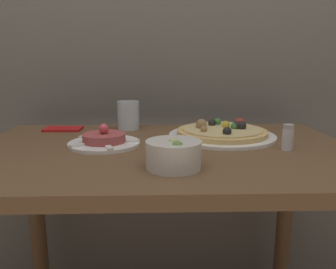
{
  "coord_description": "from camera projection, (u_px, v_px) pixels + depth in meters",
  "views": [
    {
      "loc": [
        -0.01,
        -0.56,
        1.03
      ],
      "look_at": [
        0.01,
        0.33,
        0.83
      ],
      "focal_mm": 35.0,
      "sensor_mm": 36.0,
      "label": 1
    }
  ],
  "objects": [
    {
      "name": "dining_table",
      "position": [
        163.0,
        190.0,
        0.97
      ],
      "size": [
        1.11,
        0.7,
        0.79
      ],
      "color": "brown",
      "rests_on": "ground_plane"
    },
    {
      "name": "tartare_plate",
      "position": [
        104.0,
        141.0,
        0.96
      ],
      "size": [
        0.21,
        0.21,
        0.06
      ],
      "color": "white",
      "rests_on": "dining_table"
    },
    {
      "name": "drinking_glass",
      "position": [
        128.0,
        115.0,
        1.19
      ],
      "size": [
        0.08,
        0.08,
        0.1
      ],
      "color": "silver",
      "rests_on": "dining_table"
    },
    {
      "name": "small_bowl",
      "position": [
        174.0,
        154.0,
        0.75
      ],
      "size": [
        0.13,
        0.13,
        0.07
      ],
      "color": "silver",
      "rests_on": "dining_table"
    },
    {
      "name": "salt_shaker",
      "position": [
        288.0,
        137.0,
        0.9
      ],
      "size": [
        0.03,
        0.03,
        0.07
      ],
      "color": "silver",
      "rests_on": "dining_table"
    },
    {
      "name": "napkin",
      "position": [
        63.0,
        129.0,
        1.18
      ],
      "size": [
        0.13,
        0.08,
        0.01
      ],
      "color": "red",
      "rests_on": "dining_table"
    },
    {
      "name": "pizza_plate",
      "position": [
        222.0,
        133.0,
        1.06
      ],
      "size": [
        0.34,
        0.34,
        0.06
      ],
      "color": "white",
      "rests_on": "dining_table"
    }
  ]
}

